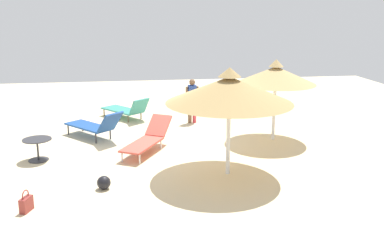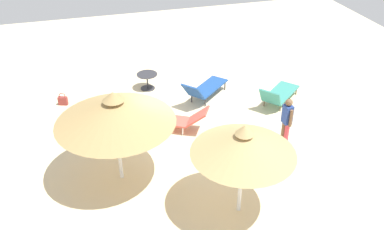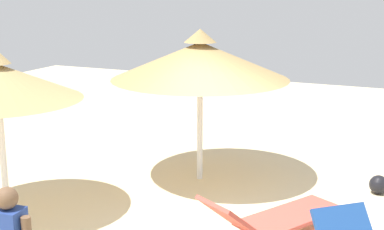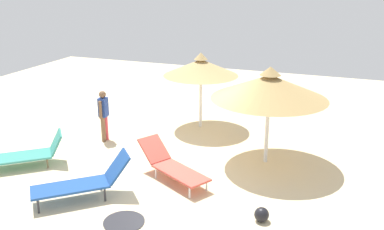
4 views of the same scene
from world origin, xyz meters
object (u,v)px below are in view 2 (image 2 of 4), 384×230
person_standing_front (287,120)px  lounge_chair_edge (278,94)px  parasol_umbrella_near_right (244,143)px  side_table_round (147,79)px  handbag (63,100)px  lounge_chair_center (175,119)px  beach_ball (93,119)px  parasol_umbrella_far_left (115,111)px  lounge_chair_back (204,88)px

person_standing_front → lounge_chair_edge: bearing=158.6°
lounge_chair_edge → person_standing_front: bearing=-21.4°
parasol_umbrella_near_right → side_table_round: size_ratio=3.29×
handbag → lounge_chair_edge: bearing=74.9°
lounge_chair_center → handbag: (-2.50, -3.29, -0.22)m
person_standing_front → beach_ball: (-2.70, -5.28, -0.70)m
parasol_umbrella_near_right → lounge_chair_edge: parasol_umbrella_near_right is taller
parasol_umbrella_far_left → beach_ball: size_ratio=9.81×
person_standing_front → handbag: (-4.14, -6.15, -0.69)m
beach_ball → parasol_umbrella_near_right: bearing=32.0°
side_table_round → lounge_chair_edge: bearing=61.0°
parasol_umbrella_far_left → person_standing_front: size_ratio=1.94×
parasol_umbrella_far_left → side_table_round: (-4.68, 1.59, -1.64)m
person_standing_front → side_table_round: 5.53m
handbag → lounge_chair_center: bearing=52.8°
parasol_umbrella_near_right → parasol_umbrella_far_left: size_ratio=0.82×
parasol_umbrella_far_left → handbag: 4.91m
parasol_umbrella_near_right → person_standing_front: parasol_umbrella_near_right is taller
lounge_chair_back → lounge_chair_edge: 2.51m
lounge_chair_back → person_standing_front: bearing=24.6°
lounge_chair_back → parasol_umbrella_far_left: bearing=-44.7°
parasol_umbrella_far_left → side_table_round: size_ratio=4.01×
lounge_chair_center → person_standing_front: size_ratio=1.41×
parasol_umbrella_near_right → side_table_round: parasol_umbrella_near_right is taller
lounge_chair_back → side_table_round: (-1.33, -1.73, -0.03)m
lounge_chair_back → lounge_chair_center: (1.53, -1.41, -0.05)m
lounge_chair_edge → beach_ball: (-0.46, -6.16, -0.20)m
parasol_umbrella_near_right → person_standing_front: 3.29m
lounge_chair_edge → handbag: size_ratio=4.24×
side_table_round → handbag: bearing=-83.1°
lounge_chair_back → handbag: (-0.97, -4.70, -0.27)m
parasol_umbrella_far_left → handbag: (-4.32, -1.38, -1.88)m
lounge_chair_center → person_standing_front: bearing=60.2°
person_standing_front → handbag: person_standing_front is taller
beach_ball → lounge_chair_center: bearing=66.3°
person_standing_front → handbag: 7.45m
parasol_umbrella_far_left → lounge_chair_center: (-1.82, 1.91, -1.66)m
parasol_umbrella_near_right → handbag: bearing=-148.1°
parasol_umbrella_near_right → lounge_chair_edge: (-4.39, 3.12, -1.60)m
parasol_umbrella_far_left → person_standing_front: (-0.18, 4.77, -1.19)m
parasol_umbrella_far_left → beach_ball: parasol_umbrella_far_left is taller
parasol_umbrella_near_right → lounge_chair_center: (-3.79, -0.62, -1.57)m
lounge_chair_back → person_standing_front: size_ratio=1.32×
parasol_umbrella_far_left → beach_ball: (-2.89, -0.51, -1.89)m
handbag → lounge_chair_back: bearing=78.3°
person_standing_front → parasol_umbrella_far_left: bearing=-87.8°
parasol_umbrella_near_right → parasol_umbrella_far_left: (-1.97, -2.52, 0.09)m
lounge_chair_back → lounge_chair_center: size_ratio=0.94×
parasol_umbrella_near_right → handbag: size_ratio=5.36×
parasol_umbrella_near_right → beach_ball: 6.00m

